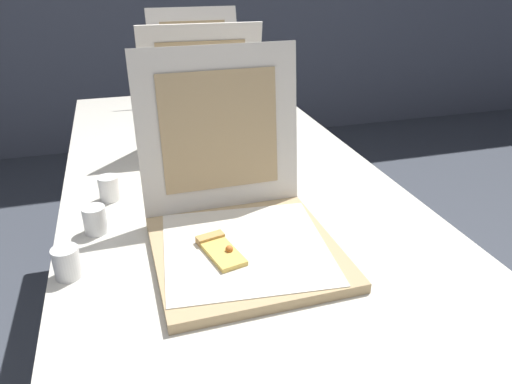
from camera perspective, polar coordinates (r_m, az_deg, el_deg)
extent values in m
cube|color=silver|center=(1.32, -2.79, -0.07)|extent=(0.90, 2.13, 0.03)
cylinder|color=gray|center=(2.35, -17.58, 1.21)|extent=(0.04, 0.04, 0.70)
cylinder|color=gray|center=(2.43, 0.49, 3.41)|extent=(0.04, 0.04, 0.70)
cube|color=tan|center=(1.02, -1.20, -7.15)|extent=(0.39, 0.39, 0.02)
cube|color=silver|center=(1.01, -1.28, -6.61)|extent=(0.37, 0.37, 0.00)
cube|color=silver|center=(1.11, -4.38, 7.41)|extent=(0.38, 0.06, 0.38)
cube|color=tan|center=(1.11, -4.31, 7.28)|extent=(0.27, 0.04, 0.27)
cube|color=#EAC156|center=(0.98, -4.05, -7.28)|extent=(0.08, 0.13, 0.01)
cube|color=tan|center=(1.02, -5.50, -5.54)|extent=(0.06, 0.04, 0.02)
sphere|color=orange|center=(0.98, -3.22, -6.83)|extent=(0.02, 0.02, 0.02)
cube|color=tan|center=(1.48, -5.39, 4.04)|extent=(0.40, 0.40, 0.02)
cube|color=silver|center=(1.47, -5.68, 4.40)|extent=(0.37, 0.37, 0.00)
cube|color=silver|center=(1.57, -6.58, 12.80)|extent=(0.38, 0.10, 0.37)
cube|color=tan|center=(1.56, -6.54, 12.80)|extent=(0.28, 0.07, 0.27)
cube|color=tan|center=(1.91, -5.67, 9.19)|extent=(0.38, 0.38, 0.02)
cube|color=silver|center=(1.91, -5.87, 9.60)|extent=(0.32, 0.32, 0.00)
cube|color=silver|center=(2.11, -7.26, 16.10)|extent=(0.38, 0.13, 0.36)
cube|color=tan|center=(2.10, -7.22, 16.02)|extent=(0.27, 0.09, 0.26)
cube|color=#E0B266|center=(1.91, -4.84, 9.77)|extent=(0.11, 0.13, 0.01)
cube|color=tan|center=(1.96, -4.35, 10.32)|extent=(0.06, 0.05, 0.02)
sphere|color=#2D6628|center=(1.90, -5.16, 10.01)|extent=(0.02, 0.02, 0.02)
sphere|color=#2D6628|center=(1.87, -5.11, 9.74)|extent=(0.02, 0.02, 0.02)
cylinder|color=white|center=(1.29, -17.19, 0.44)|extent=(0.05, 0.05, 0.06)
cylinder|color=white|center=(1.02, -21.73, -7.87)|extent=(0.05, 0.05, 0.06)
cylinder|color=white|center=(1.15, -18.74, -3.18)|extent=(0.05, 0.05, 0.06)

